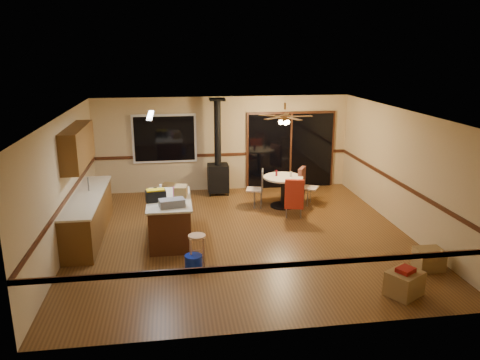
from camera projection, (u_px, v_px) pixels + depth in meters
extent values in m
plane|color=brown|center=(242.00, 236.00, 9.93)|extent=(7.00, 7.00, 0.00)
plane|color=silver|center=(242.00, 113.00, 9.23)|extent=(7.00, 7.00, 0.00)
plane|color=tan|center=(223.00, 144.00, 12.91)|extent=(7.00, 0.00, 7.00)
plane|color=tan|center=(281.00, 245.00, 6.24)|extent=(7.00, 0.00, 7.00)
plane|color=tan|center=(64.00, 184.00, 9.09)|extent=(0.00, 7.00, 7.00)
plane|color=tan|center=(403.00, 171.00, 10.07)|extent=(0.00, 7.00, 7.00)
cube|color=black|center=(164.00, 139.00, 12.59)|extent=(1.72, 0.10, 1.32)
cube|color=black|center=(290.00, 151.00, 13.20)|extent=(2.52, 0.10, 2.10)
cube|color=brown|center=(89.00, 216.00, 9.85)|extent=(0.60, 3.00, 0.86)
cube|color=beige|center=(87.00, 196.00, 9.73)|extent=(0.64, 3.04, 0.04)
cube|color=brown|center=(78.00, 146.00, 9.62)|extent=(0.35, 2.00, 0.80)
cube|color=#482412|center=(170.00, 220.00, 9.61)|extent=(0.80, 1.60, 0.86)
cube|color=beige|center=(169.00, 200.00, 9.49)|extent=(0.88, 1.68, 0.04)
cube|color=black|center=(218.00, 178.00, 12.69)|extent=(0.55, 0.50, 0.75)
cylinder|color=black|center=(218.00, 132.00, 12.35)|extent=(0.18, 0.18, 1.77)
cylinder|color=brown|center=(285.00, 117.00, 11.18)|extent=(0.24, 0.24, 0.10)
cylinder|color=brown|center=(285.00, 106.00, 11.10)|extent=(0.05, 0.05, 0.16)
sphere|color=#FFD88C|center=(285.00, 122.00, 11.21)|extent=(0.16, 0.16, 0.16)
cube|color=white|center=(150.00, 115.00, 9.28)|extent=(0.10, 1.20, 0.04)
cube|color=slate|center=(172.00, 203.00, 8.98)|extent=(0.52, 0.35, 0.15)
cube|color=black|center=(156.00, 196.00, 9.29)|extent=(0.42, 0.27, 0.22)
cube|color=gold|center=(155.00, 190.00, 9.26)|extent=(0.38, 0.24, 0.03)
cube|color=olive|center=(181.00, 191.00, 9.61)|extent=(0.29, 0.36, 0.22)
cylinder|color=black|center=(156.00, 194.00, 9.40)|extent=(0.08, 0.08, 0.25)
cylinder|color=#D84C8C|center=(175.00, 192.00, 9.55)|extent=(0.08, 0.08, 0.22)
cylinder|color=white|center=(161.00, 188.00, 9.91)|extent=(0.06, 0.06, 0.16)
cylinder|color=tan|center=(197.00, 250.00, 8.53)|extent=(0.35, 0.35, 0.58)
cylinder|color=#0C24AA|center=(194.00, 262.00, 8.40)|extent=(0.41, 0.41, 0.26)
cylinder|color=black|center=(282.00, 206.00, 11.78)|extent=(0.61, 0.61, 0.04)
cylinder|color=black|center=(283.00, 192.00, 11.68)|extent=(0.10, 0.10, 0.70)
cylinder|color=beige|center=(283.00, 177.00, 11.58)|extent=(0.98, 0.98, 0.04)
cylinder|color=#590C14|center=(276.00, 173.00, 11.63)|extent=(0.06, 0.06, 0.15)
cylinder|color=beige|center=(291.00, 174.00, 11.53)|extent=(0.06, 0.06, 0.13)
cube|color=#BEA78D|center=(255.00, 189.00, 11.66)|extent=(0.48, 0.48, 0.03)
cube|color=slate|center=(262.00, 180.00, 11.58)|extent=(0.12, 0.40, 0.50)
cube|color=#BEA78D|center=(294.00, 198.00, 11.01)|extent=(0.48, 0.48, 0.03)
cube|color=slate|center=(294.00, 190.00, 10.76)|extent=(0.40, 0.12, 0.50)
cube|color=#AA2713|center=(294.00, 194.00, 10.77)|extent=(0.45, 0.20, 0.70)
cube|color=#BEA78D|center=(309.00, 188.00, 11.81)|extent=(0.55, 0.55, 0.03)
cube|color=slate|center=(302.00, 177.00, 11.81)|extent=(0.22, 0.36, 0.50)
cube|color=#51281F|center=(302.00, 181.00, 11.84)|extent=(0.30, 0.43, 0.70)
cube|color=olive|center=(171.00, 191.00, 12.46)|extent=(0.55, 0.49, 0.37)
cube|color=olive|center=(404.00, 283.00, 7.50)|extent=(0.68, 0.65, 0.40)
cube|color=olive|center=(429.00, 259.00, 8.40)|extent=(0.47, 0.41, 0.38)
cube|color=maroon|center=(406.00, 270.00, 7.44)|extent=(0.35, 0.33, 0.07)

